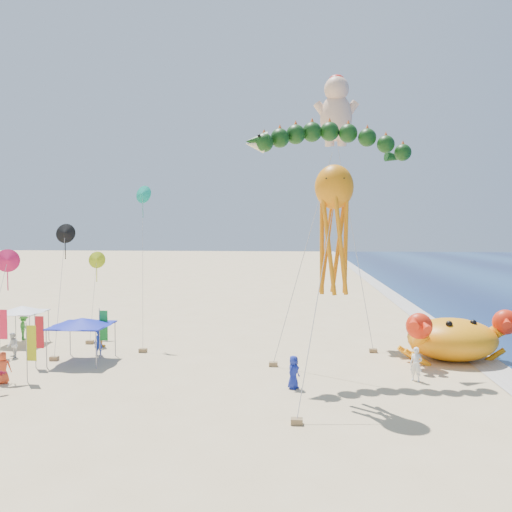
# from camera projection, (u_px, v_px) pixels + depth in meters

# --- Properties ---
(ground) EXTENTS (320.00, 320.00, 0.00)m
(ground) POSITION_uv_depth(u_px,v_px,m) (287.00, 370.00, 28.76)
(ground) COLOR #D1B784
(ground) RESTS_ON ground
(foam_strip) EXTENTS (320.00, 320.00, 0.00)m
(foam_strip) POSITION_uv_depth(u_px,v_px,m) (504.00, 376.00, 27.67)
(foam_strip) COLOR silver
(foam_strip) RESTS_ON ground
(crab_inflatable) EXTENTS (7.36, 5.90, 3.23)m
(crab_inflatable) POSITION_uv_depth(u_px,v_px,m) (453.00, 338.00, 30.92)
(crab_inflatable) COLOR orange
(crab_inflatable) RESTS_ON ground
(dragon_kite) EXTENTS (9.96, 4.30, 14.14)m
(dragon_kite) POSITION_uv_depth(u_px,v_px,m) (330.00, 145.00, 29.07)
(dragon_kite) COLOR black
(dragon_kite) RESTS_ON ground
(cherub_kite) EXTENTS (3.65, 6.58, 19.73)m
(cherub_kite) POSITION_uv_depth(u_px,v_px,m) (336.00, 109.00, 37.56)
(cherub_kite) COLOR #F2BB93
(cherub_kite) RESTS_ON ground
(octopus_kite) EXTENTS (2.89, 4.81, 11.22)m
(octopus_kite) POSITION_uv_depth(u_px,v_px,m) (334.00, 220.00, 23.93)
(octopus_kite) COLOR orange
(octopus_kite) RESTS_ON ground
(canopy_blue) EXTENTS (3.58, 3.58, 2.71)m
(canopy_blue) POSITION_uv_depth(u_px,v_px,m) (82.00, 322.00, 30.61)
(canopy_blue) COLOR gray
(canopy_blue) RESTS_ON ground
(canopy_white) EXTENTS (3.08, 3.08, 2.71)m
(canopy_white) POSITION_uv_depth(u_px,v_px,m) (22.00, 309.00, 35.47)
(canopy_white) COLOR gray
(canopy_white) RESTS_ON ground
(feather_flags) EXTENTS (7.06, 5.10, 3.20)m
(feather_flags) POSITION_uv_depth(u_px,v_px,m) (44.00, 332.00, 29.66)
(feather_flags) COLOR gray
(feather_flags) RESTS_ON ground
(beachgoers) EXTENTS (27.41, 13.77, 1.86)m
(beachgoers) POSITION_uv_depth(u_px,v_px,m) (78.00, 351.00, 29.70)
(beachgoers) COLOR silver
(beachgoers) RESTS_ON ground
(small_kites) EXTENTS (6.34, 13.85, 11.35)m
(small_kites) POSITION_uv_depth(u_px,v_px,m) (82.00, 248.00, 33.27)
(small_kites) COLOR black
(small_kites) RESTS_ON ground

